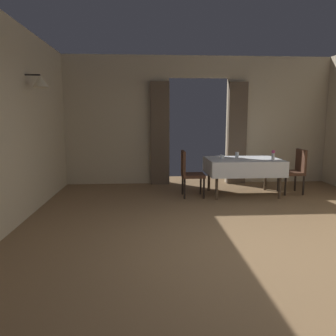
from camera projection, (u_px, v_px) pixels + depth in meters
name	position (u px, v px, depth m)	size (l,w,h in m)	color
ground	(250.00, 251.00, 3.92)	(10.08, 10.08, 0.00)	olive
wall_back	(198.00, 121.00, 7.81)	(6.40, 0.27, 3.00)	beige
dining_table_mid	(243.00, 163.00, 6.69)	(1.49, 1.03, 0.75)	#4C3D2D
chair_mid_right	(295.00, 169.00, 6.84)	(0.45, 0.44, 0.93)	black
chair_mid_left	(189.00, 171.00, 6.54)	(0.44, 0.44, 0.93)	black
flower_vase_mid	(273.00, 155.00, 6.45)	(0.07, 0.07, 0.20)	silver
glass_mid_b	(222.00, 157.00, 6.67)	(0.08, 0.08, 0.08)	silver
glass_mid_c	(237.00, 155.00, 6.85)	(0.07, 0.07, 0.12)	silver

